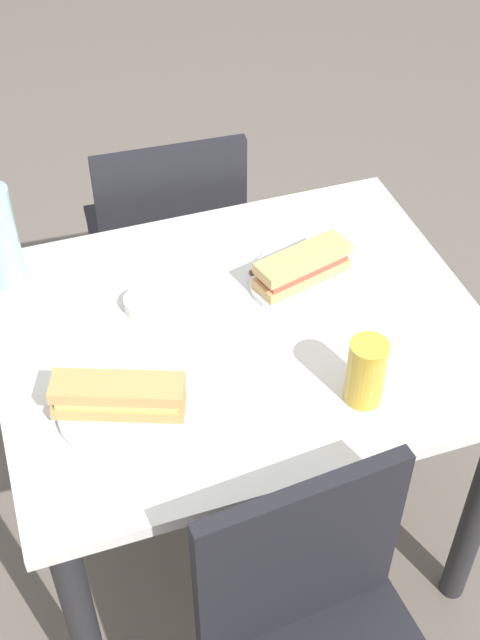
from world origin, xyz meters
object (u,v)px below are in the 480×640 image
object	(u,v)px
dining_table	(240,367)
olive_bowl	(145,303)
chair_far	(169,244)
baguette_sandwich_near	(118,396)
plate_far	(302,281)
beer_glass	(366,372)
knife_near	(118,385)
plate_near	(120,410)
knife_far	(283,265)
baguette_sandwich_far	(303,266)

from	to	relation	value
dining_table	olive_bowl	size ratio (longest dim) A/B	11.48
chair_far	baguette_sandwich_near	xyz separation A→B (m)	(-0.28, -0.75, 0.29)
plate_far	beer_glass	size ratio (longest dim) A/B	1.64
chair_far	baguette_sandwich_near	world-z (taller)	chair_far
plate_far	dining_table	bearing A→B (deg)	-153.03
knife_near	beer_glass	bearing A→B (deg)	-20.31
plate_near	knife_far	world-z (taller)	knife_far
knife_far	olive_bowl	size ratio (longest dim) A/B	2.06
plate_far	knife_far	world-z (taller)	knife_far
knife_far	plate_near	bearing A→B (deg)	-146.58
knife_near	beer_glass	world-z (taller)	beer_glass
baguette_sandwich_near	beer_glass	world-z (taller)	beer_glass
plate_near	knife_near	distance (m)	0.06
dining_table	chair_far	distance (m)	0.61
baguette_sandwich_far	beer_glass	distance (m)	0.34
knife_near	beer_glass	size ratio (longest dim) A/B	1.19
olive_bowl	knife_far	bearing A→B (deg)	3.53
beer_glass	chair_far	bearing A→B (deg)	100.87
dining_table	baguette_sandwich_far	bearing A→B (deg)	26.97
knife_near	olive_bowl	world-z (taller)	olive_bowl
plate_near	baguette_sandwich_far	world-z (taller)	baguette_sandwich_far
baguette_sandwich_far	knife_far	xyz separation A→B (m)	(-0.03, 0.05, -0.03)
dining_table	plate_far	bearing A→B (deg)	26.97
chair_far	beer_glass	bearing A→B (deg)	-79.13
dining_table	plate_near	xyz separation A→B (m)	(-0.29, -0.15, 0.13)
baguette_sandwich_near	baguette_sandwich_far	xyz separation A→B (m)	(0.46, 0.24, 0.00)
dining_table	knife_near	xyz separation A→B (m)	(-0.28, -0.09, 0.14)
plate_near	dining_table	bearing A→B (deg)	27.34
dining_table	beer_glass	size ratio (longest dim) A/B	7.10
knife_far	dining_table	bearing A→B (deg)	-136.77
dining_table	olive_bowl	xyz separation A→B (m)	(-0.17, 0.12, 0.14)
plate_far	olive_bowl	distance (m)	0.35
beer_glass	olive_bowl	bearing A→B (deg)	131.70
knife_near	olive_bowl	xyz separation A→B (m)	(0.11, 0.21, -0.00)
plate_near	plate_far	world-z (taller)	same
dining_table	plate_far	size ratio (longest dim) A/B	4.32
plate_far	olive_bowl	world-z (taller)	olive_bowl
baguette_sandwich_near	beer_glass	bearing A→B (deg)	-13.65
chair_far	plate_far	bearing A→B (deg)	-71.14
plate_far	knife_far	size ratio (longest dim) A/B	1.29
knife_far	plate_far	bearing A→B (deg)	-63.08
baguette_sandwich_near	knife_far	distance (m)	0.52
dining_table	beer_glass	xyz separation A→B (m)	(0.16, -0.26, 0.19)
dining_table	beer_glass	bearing A→B (deg)	-57.97
dining_table	knife_near	world-z (taller)	knife_near
dining_table	plate_near	world-z (taller)	plate_near
plate_near	olive_bowl	xyz separation A→B (m)	(0.11, 0.27, 0.01)
chair_far	beer_glass	xyz separation A→B (m)	(0.16, -0.86, 0.31)
knife_far	chair_far	bearing A→B (deg)	107.93
baguette_sandwich_far	beer_glass	size ratio (longest dim) A/B	1.60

